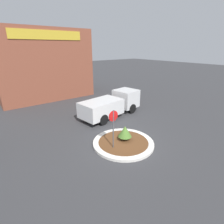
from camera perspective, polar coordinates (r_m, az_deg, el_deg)
ground_plane at (r=11.48m, az=3.69°, el=-10.37°), size 120.00×120.00×0.00m
traffic_island at (r=11.44m, az=3.70°, el=-10.01°), size 3.91×3.91×0.17m
stop_sign at (r=10.07m, az=0.42°, el=-3.80°), size 0.64×0.07×2.55m
island_shrub at (r=11.35m, az=4.26°, el=-6.33°), size 0.89×0.89×0.96m
utility_truck at (r=15.57m, az=-0.07°, el=2.58°), size 6.19×2.83×2.03m
storefront_building at (r=23.04m, az=-21.82°, el=14.25°), size 10.29×6.07×7.80m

